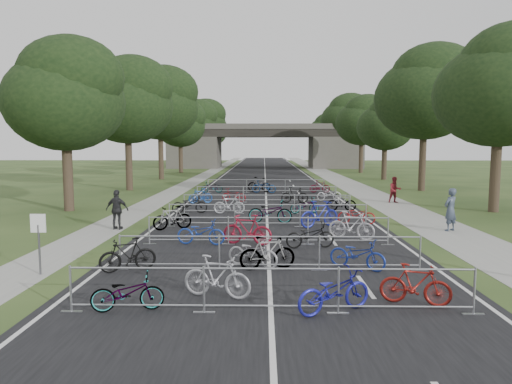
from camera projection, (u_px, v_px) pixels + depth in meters
The scene contains 59 objects.
ground at pixel (271, 313), 10.44m from camera, with size 200.00×200.00×0.00m, color #2A401B.
road at pixel (265, 173), 60.16m from camera, with size 11.00×140.00×0.01m, color black.
sidewalk_right at pixel (326, 174), 60.02m from camera, with size 3.00×140.00×0.01m, color gray.
sidewalk_left at pixel (208, 173), 60.28m from camera, with size 2.00×140.00×0.01m, color gray.
lane_markings at pixel (265, 174), 60.16m from camera, with size 0.12×140.00×0.00m, color silver.
overpass_bridge at pixel (265, 146), 74.70m from camera, with size 31.00×8.00×7.05m.
park_sign at pixel (39, 233), 13.40m from camera, with size 0.45×0.06×1.83m.
tree_left_0 at pixel (66, 98), 25.79m from camera, with size 6.72×6.72×10.25m.
tree_right_0 at pixel (503, 89), 25.33m from camera, with size 7.17×7.17×10.93m.
tree_left_1 at pixel (128, 102), 37.64m from camera, with size 7.56×7.56×11.53m.
tree_right_1 at pixel (427, 94), 37.16m from camera, with size 8.18×8.18×12.47m.
tree_left_2 at pixel (161, 105), 49.48m from camera, with size 8.40×8.40×12.81m.
tree_right_2 at pixel (386, 125), 49.29m from camera, with size 6.16×6.16×9.39m.
tree_left_3 at pixel (181, 125), 61.59m from camera, with size 6.72×6.72×10.25m.
tree_right_3 at pixel (363, 121), 61.13m from camera, with size 7.17×7.17×10.93m.
tree_left_4 at pixel (194, 123), 73.43m from camera, with size 7.56×7.56×11.53m.
tree_right_4 at pixel (347, 119), 72.96m from camera, with size 8.18×8.18×12.47m.
tree_left_5 at pixel (204, 121), 85.28m from camera, with size 8.40×8.40×12.81m.
tree_right_5 at pixel (335, 133), 85.09m from camera, with size 6.16×6.16×9.39m.
tree_left_6 at pixel (211, 132), 97.38m from camera, with size 6.72×6.72×10.25m.
tree_right_6 at pixel (326, 130), 96.92m from camera, with size 7.17×7.17×10.93m.
barrier_row_0 at pixel (271, 290), 10.38m from camera, with size 9.70×0.08×1.10m.
barrier_row_1 at pixel (269, 253), 13.96m from camera, with size 9.70×0.08×1.10m.
barrier_row_2 at pixel (268, 231), 17.54m from camera, with size 9.70×0.08×1.10m.
barrier_row_3 at pixel (267, 215), 21.32m from camera, with size 9.70×0.08×1.10m.
barrier_row_4 at pixel (267, 204), 25.30m from camera, with size 9.70×0.08×1.10m.
barrier_row_5 at pixel (266, 194), 30.27m from camera, with size 9.70×0.08×1.10m.
barrier_row_6 at pixel (266, 186), 36.23m from camera, with size 9.70×0.08×1.10m.
bike_0 at pixel (128, 293), 10.53m from camera, with size 0.58×1.67×0.88m, color #A6A8AE.
bike_1 at pixel (217, 277), 11.42m from camera, with size 0.51×1.80×1.08m, color #A5A5AD.
bike_2 at pixel (334, 291), 10.42m from camera, with size 0.67×1.93×1.01m, color #1B1C95.
bike_3 at pixel (415, 285), 10.93m from camera, with size 0.47×1.66×1.00m, color maroon.
bike_4 at pixel (128, 255), 13.83m from camera, with size 0.48×1.70×1.02m, color black.
bike_5 at pixel (253, 253), 14.35m from camera, with size 0.61×1.75×0.92m, color #A1A1A8.
bike_6 at pixel (267, 253), 14.02m from camera, with size 0.49×1.75×1.05m, color #A6A8AE.
bike_7 at pixel (357, 254), 14.06m from camera, with size 0.62×1.79×0.94m, color navy.
bike_8 at pixel (201, 232), 17.49m from camera, with size 0.65×1.87×0.98m, color #1B3897.
bike_9 at pixel (247, 230), 17.46m from camera, with size 0.55×1.96×1.18m, color maroon.
bike_10 at pixel (310, 235), 16.94m from camera, with size 0.64×1.83×0.96m, color black.
bike_11 at pixel (351, 226), 18.41m from camera, with size 0.54×1.91×1.15m, color #B6B5BD.
bike_12 at pixel (172, 218), 20.58m from camera, with size 0.50×1.79×1.07m, color #A6A8AE.
bike_13 at pixel (270, 212), 22.27m from camera, with size 0.75×2.14×1.13m, color #A6A8AE.
bike_14 at pixel (320, 214), 21.14m from camera, with size 0.59×2.09×1.25m, color #1B2396.
bike_15 at pixel (356, 215), 21.95m from camera, with size 0.62×1.78×0.94m, color maroon.
bike_16 at pixel (190, 204), 25.38m from camera, with size 0.68×1.96×1.03m, color black.
bike_17 at pixel (229, 205), 25.23m from camera, with size 0.49×1.73×1.04m, color #AEB0B7.
bike_18 at pixel (305, 206), 25.39m from camera, with size 0.60×1.71×0.90m, color #A6A8AE.
bike_19 at pixel (341, 203), 26.23m from camera, with size 0.48×1.69×1.02m, color #A6A8AE.
bike_20 at pixel (201, 196), 29.74m from camera, with size 0.46×1.62×0.98m, color #1A4493.
bike_21 at pixel (234, 195), 30.56m from camera, with size 0.59×1.70×0.90m, color maroon.
bike_22 at pixel (295, 195), 29.87m from camera, with size 0.50×1.78×1.07m, color black.
bike_23 at pixel (329, 194), 31.18m from camera, with size 0.61×1.76×0.93m, color #9B9BA2.
bike_24 at pixel (212, 187), 36.21m from camera, with size 0.59×1.69×0.89m, color #A6A8AE.
bike_25 at pixel (259, 185), 36.83m from camera, with size 0.57×2.00×1.20m, color #A6A8AE.
bike_26 at pixel (264, 187), 36.15m from camera, with size 0.67×1.92×1.01m, color #1C4D9D.
bike_27 at pixel (320, 187), 36.29m from camera, with size 0.46×1.62×0.98m, color maroon.
pedestrian_a at pixel (450, 210), 20.23m from camera, with size 0.70×0.46×1.92m, color #374253.
pedestrian_b at pixel (395, 190), 29.99m from camera, with size 0.84×0.65×1.72m, color maroon.
pedestrian_c at pixel (117, 210), 20.60m from camera, with size 1.06×0.44×1.81m, color black.
Camera 1 is at (-0.17, -10.09, 3.86)m, focal length 32.00 mm.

